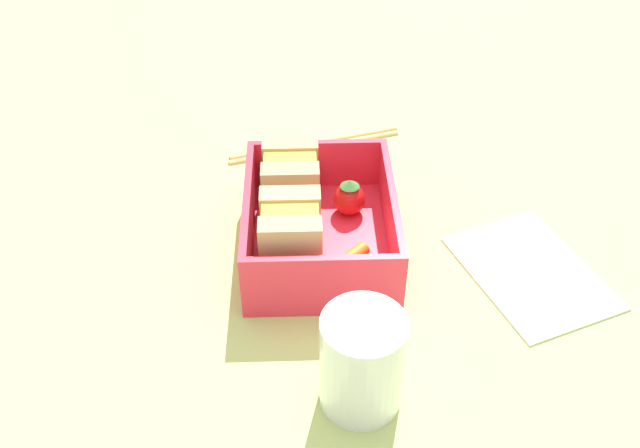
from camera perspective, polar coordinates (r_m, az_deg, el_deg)
ground_plane at (r=62.30cm, az=0.00°, el=-2.60°), size 120.00×120.00×2.00cm
bento_tray at (r=61.22cm, az=0.00°, el=-1.50°), size 15.83×12.51×1.20cm
bento_rim at (r=59.30cm, az=0.00°, el=0.63°), size 15.83×12.51×4.71cm
sandwich_left at (r=56.15cm, az=-2.34°, el=-1.13°), size 5.65×4.82×6.17cm
sandwich_center_left at (r=61.59cm, az=-2.35°, el=3.19°), size 5.65×4.82×6.17cm
carrot_stick_far_left at (r=57.94cm, az=2.32°, el=-2.87°), size 3.60×3.60×1.19cm
strawberry_far_left at (r=62.58cm, az=2.36°, el=2.09°), size 2.83×2.83×3.43cm
chopstick_pair at (r=73.83cm, az=-0.32°, el=6.49°), size 6.55×17.87×0.70cm
drinking_glass at (r=48.20cm, az=3.37°, el=-10.96°), size 5.70×5.70×7.69cm
folded_napkin at (r=61.74cm, az=16.54°, el=-3.65°), size 15.68×13.64×0.40cm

